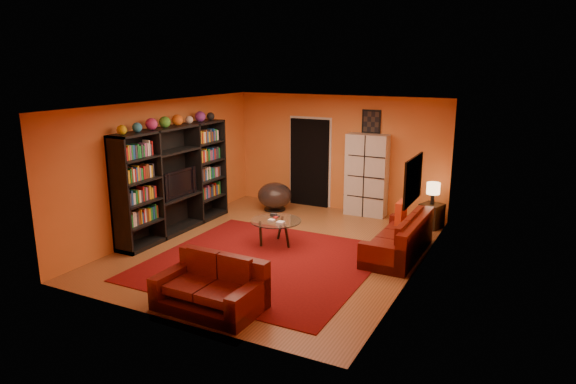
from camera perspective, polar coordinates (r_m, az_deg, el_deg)
The scene contains 20 objects.
floor at distance 9.43m, azimuth -1.29°, elevation -6.28°, with size 6.00×6.00×0.00m, color brown.
ceiling at distance 8.86m, azimuth -1.38°, elevation 9.68°, with size 6.00×6.00×0.00m, color white.
wall_back at distance 11.73m, azimuth 5.64°, elevation 4.33°, with size 6.00×6.00×0.00m, color orange.
wall_front at distance 6.66m, azimuth -13.66°, elevation -3.68°, with size 6.00×6.00×0.00m, color orange.
wall_left at distance 10.45m, azimuth -13.52°, elevation 2.78°, with size 6.00×6.00×0.00m, color orange.
wall_right at distance 8.20m, azimuth 14.25°, elevation -0.34°, with size 6.00×6.00×0.00m, color orange.
rug at distance 8.81m, azimuth -2.88°, elevation -7.76°, with size 3.60×3.60×0.01m, color #51090A.
doorway at distance 12.01m, azimuth 2.42°, elevation 3.26°, with size 0.95×0.10×2.04m, color black.
wall_art_right at distance 7.85m, azimuth 13.74°, elevation 1.30°, with size 0.03×1.00×0.70m, color black.
wall_art_back at distance 11.36m, azimuth 9.25°, elevation 7.71°, with size 0.42×0.03×0.52m, color black.
entertainment_unit at distance 10.36m, azimuth -12.49°, elevation 1.32°, with size 0.45×3.00×2.10m, color black.
tv at distance 10.33m, azimuth -12.30°, elevation 0.98°, with size 0.12×0.95×0.55m, color black.
sofa at distance 9.20m, azimuth 12.58°, elevation -5.24°, with size 0.81×1.94×0.85m.
loveseat at distance 7.27m, azimuth -8.33°, elevation -10.44°, with size 1.46×0.90×0.85m.
throw_pillow at distance 9.63m, azimuth 12.45°, elevation -2.22°, with size 0.12×0.42×0.42m, color #E54019.
coffee_table at distance 9.47m, azimuth -1.36°, elevation -3.44°, with size 0.94×0.94×0.47m.
storage_cabinet at distance 11.37m, azimuth 8.74°, elevation 1.87°, with size 0.90×0.40×1.80m, color beige.
bowl_chair at distance 11.74m, azimuth -1.49°, elevation -0.40°, with size 0.78×0.78×0.63m.
side_table at distance 10.91m, azimuth 15.64°, elevation -2.56°, with size 0.40×0.40×0.50m, color black.
table_lamp at distance 10.77m, azimuth 15.84°, elevation 0.31°, with size 0.27×0.27×0.45m.
Camera 1 is at (4.19, -7.77, 3.30)m, focal length 32.00 mm.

